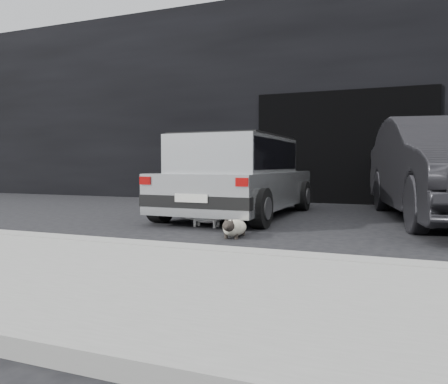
% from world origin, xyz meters
% --- Properties ---
extents(ground, '(80.00, 80.00, 0.00)m').
position_xyz_m(ground, '(0.00, 0.00, 0.00)').
color(ground, black).
rests_on(ground, ground).
extents(building_facade, '(34.00, 4.00, 5.00)m').
position_xyz_m(building_facade, '(1.00, 6.00, 2.50)').
color(building_facade, black).
rests_on(building_facade, ground).
extents(garage_opening, '(4.00, 0.10, 2.60)m').
position_xyz_m(garage_opening, '(1.00, 3.99, 1.30)').
color(garage_opening, black).
rests_on(garage_opening, ground).
extents(curb, '(18.00, 0.25, 0.12)m').
position_xyz_m(curb, '(1.00, -2.60, 0.06)').
color(curb, gray).
rests_on(curb, ground).
extents(sidewalk, '(18.00, 2.20, 0.11)m').
position_xyz_m(sidewalk, '(1.00, -3.80, 0.06)').
color(sidewalk, gray).
rests_on(sidewalk, ground).
extents(silver_hatchback, '(1.97, 3.84, 1.40)m').
position_xyz_m(silver_hatchback, '(-0.42, 0.82, 0.76)').
color(silver_hatchback, '#B3B6B8').
rests_on(silver_hatchback, ground).
extents(cat_siamese, '(0.29, 0.78, 0.27)m').
position_xyz_m(cat_siamese, '(0.28, -1.33, 0.12)').
color(cat_siamese, beige).
rests_on(cat_siamese, ground).
extents(cat_white, '(0.79, 0.28, 0.37)m').
position_xyz_m(cat_white, '(-0.38, -0.59, 0.18)').
color(cat_white, white).
rests_on(cat_white, ground).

